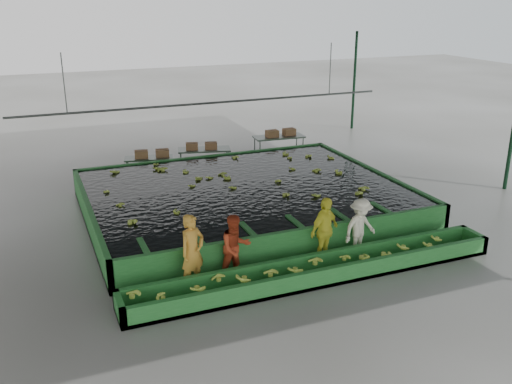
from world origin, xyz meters
name	(u,v)px	position (x,y,z in m)	size (l,w,h in m)	color
ground	(262,228)	(0.00, 0.00, 0.00)	(80.00, 80.00, 0.00)	slate
shed_roof	(263,62)	(0.00, 0.00, 5.00)	(20.00, 22.00, 0.04)	slate
shed_posts	(262,149)	(0.00, 0.00, 2.50)	(20.00, 22.00, 5.00)	black
flotation_tank	(244,198)	(0.00, 1.50, 0.45)	(10.00, 8.00, 0.90)	#27742E
tank_water	(244,187)	(0.00, 1.50, 0.85)	(9.70, 7.70, 0.00)	black
sorting_trough	(318,270)	(0.00, -3.60, 0.25)	(10.00, 1.00, 0.50)	#27742E
cableway_rail	(209,103)	(0.00, 5.00, 3.00)	(0.08, 0.08, 14.00)	#59605B
rail_hanger_left	(64,83)	(-5.00, 5.00, 4.00)	(0.04, 0.04, 2.00)	#59605B
rail_hanger_right	(330,69)	(5.00, 5.00, 4.00)	(0.04, 0.04, 2.00)	#59605B
worker_a	(192,252)	(-3.01, -2.80, 0.95)	(0.69, 0.45, 1.90)	gold
worker_b	(235,248)	(-1.91, -2.80, 0.86)	(0.84, 0.65, 1.72)	#B13A1C
worker_c	(325,231)	(0.60, -2.80, 0.91)	(1.07, 0.45, 1.83)	#F4F13C
worker_d	(360,228)	(1.70, -2.80, 0.82)	(1.06, 0.61, 1.65)	white
packing_table_left	(149,168)	(-2.11, 6.24, 0.42)	(1.83, 0.73, 0.83)	#59605B
packing_table_mid	(204,160)	(0.12, 6.26, 0.47)	(2.07, 0.83, 0.94)	#59605B
packing_table_right	(279,147)	(3.69, 6.90, 0.49)	(2.17, 0.87, 0.99)	#59605B
box_stack_left	(152,157)	(-1.98, 6.23, 0.83)	(1.30, 0.36, 0.28)	#8E603C
box_stack_mid	(202,149)	(0.01, 6.24, 0.94)	(1.23, 0.34, 0.26)	#8E603C
box_stack_right	(281,136)	(3.77, 6.89, 0.99)	(1.33, 0.37, 0.29)	#8E603C
floating_bananas	(236,180)	(0.00, 2.30, 0.85)	(8.74, 5.96, 0.12)	#AFCB41
trough_bananas	(318,265)	(0.00, -3.60, 0.40)	(9.42, 0.63, 0.13)	#AFCB41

